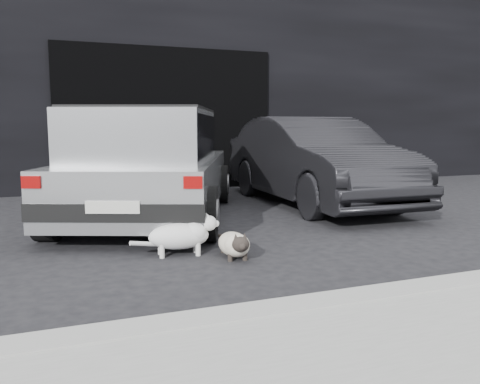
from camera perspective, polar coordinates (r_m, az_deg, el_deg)
name	(u,v)px	position (r m, az deg, el deg)	size (l,w,h in m)	color
ground	(166,238)	(5.53, -8.27, -5.08)	(80.00, 80.00, 0.00)	black
building_facade	(144,65)	(11.55, -10.68, 13.89)	(34.00, 4.00, 5.00)	black
garage_opening	(167,119)	(9.51, -8.15, 8.07)	(4.00, 0.10, 2.60)	black
curb	(403,296)	(3.65, 17.80, -11.05)	(18.00, 0.25, 0.12)	#969791
silver_hatchback	(150,159)	(6.55, -10.11, 3.64)	(3.04, 4.17, 1.41)	#AEB0B3
second_car	(314,161)	(7.74, 8.31, 3.47)	(1.40, 4.02, 1.32)	black
cat_siamese	(235,244)	(4.63, -0.58, -5.89)	(0.34, 0.80, 0.28)	beige
cat_white	(183,235)	(4.75, -6.40, -4.80)	(0.84, 0.34, 0.39)	white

